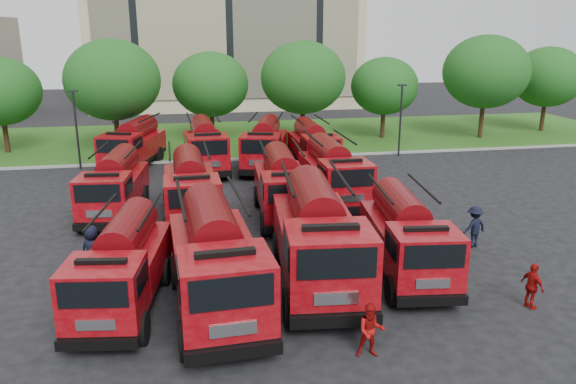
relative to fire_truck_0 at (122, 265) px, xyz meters
name	(u,v)px	position (x,y,z in m)	size (l,w,h in m)	color
ground	(272,260)	(5.37, 2.90, -1.48)	(140.00, 140.00, 0.00)	black
lawn	(224,138)	(5.37, 28.90, -1.42)	(70.00, 16.00, 0.12)	#275015
curb	(232,159)	(5.37, 20.80, -1.41)	(70.00, 0.30, 0.14)	gray
tree_1	(0,91)	(-10.63, 25.90, 3.07)	(5.71, 5.71, 6.98)	#382314
tree_2	(113,80)	(-2.63, 24.40, 3.87)	(6.72, 6.72, 8.22)	#382314
tree_3	(211,84)	(4.37, 26.90, 3.20)	(5.88, 5.88, 7.19)	#382314
tree_4	(303,78)	(11.37, 25.40, 3.74)	(6.55, 6.55, 8.01)	#382314
tree_5	(384,86)	(18.37, 26.40, 2.87)	(5.46, 5.46, 6.68)	#382314
tree_6	(486,72)	(26.37, 24.90, 4.01)	(6.89, 6.89, 8.42)	#382314
tree_7	(548,77)	(33.37, 26.90, 3.34)	(6.05, 6.05, 7.39)	#382314
lamp_post_0	(76,125)	(-4.63, 20.10, 1.41)	(0.60, 0.25, 5.11)	black
lamp_post_1	(401,116)	(17.37, 20.10, 1.41)	(0.60, 0.25, 5.11)	black
fire_truck_0	(122,265)	(0.00, 0.00, 0.00)	(3.10, 6.72, 2.95)	black
fire_truck_1	(216,260)	(2.99, -0.69, 0.25)	(3.12, 7.69, 3.44)	black
fire_truck_2	(318,237)	(6.67, 0.56, 0.32)	(3.46, 8.09, 3.58)	black
fire_truck_3	(406,236)	(10.08, 0.77, 0.03)	(3.04, 6.82, 3.00)	black
fire_truck_4	(115,185)	(-1.28, 9.93, 0.04)	(3.00, 6.85, 3.02)	black
fire_truck_5	(191,189)	(2.35, 8.33, 0.12)	(2.72, 7.05, 3.18)	black
fire_truck_6	(283,185)	(6.76, 8.20, 0.11)	(2.88, 7.08, 3.16)	black
fire_truck_7	(333,172)	(9.80, 10.16, 0.12)	(2.61, 7.01, 3.19)	black
fire_truck_8	(133,144)	(-1.15, 19.86, 0.08)	(4.13, 7.18, 3.10)	black
fire_truck_9	(205,146)	(3.44, 18.24, 0.14)	(2.85, 7.20, 3.23)	black
fire_truck_10	(265,145)	(7.30, 18.02, 0.11)	(4.07, 7.33, 3.17)	black
fire_truck_11	(313,145)	(10.43, 17.76, 0.01)	(2.44, 6.54, 2.97)	black
firefighter_0	(429,301)	(10.07, -1.48, -1.48)	(0.67, 0.49, 1.84)	#940C0B
firefighter_1	(370,356)	(7.04, -4.30, -1.48)	(0.78, 0.43, 1.60)	#940C0B
firefighter_2	(529,308)	(13.15, -2.55, -1.48)	(0.92, 0.52, 1.57)	#940C0B
firefighter_3	(472,247)	(13.95, 2.81, -1.48)	(1.16, 0.60, 1.79)	black
firefighter_4	(95,274)	(-1.37, 2.84, -1.48)	(0.94, 0.61, 1.91)	black
firefighter_5	(357,196)	(11.32, 10.77, -1.48)	(1.51, 0.65, 1.63)	#940C0B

